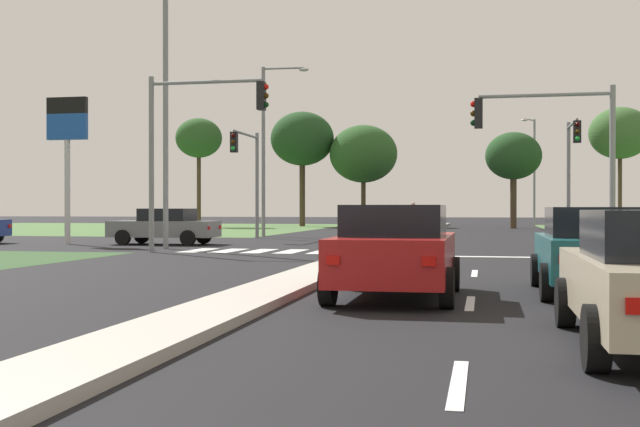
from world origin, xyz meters
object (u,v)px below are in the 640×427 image
object	(u,v)px
fuel_price_totem	(67,137)
street_lamp_fourth	(533,166)
car_grey_near	(165,226)
treeline_fifth	(620,133)
treeline_third	(363,154)
traffic_signal_near_left	(191,132)
traffic_signal_far_left	(248,164)
traffic_signal_near_right	(558,140)
treeline_fourth	(513,156)
street_lamp_second	(162,90)
car_teal_third	(594,250)
treeline_second	(302,139)
pedestrian_at_median	(413,214)
treeline_near	(199,139)
car_red_fifth	(396,251)
traffic_signal_far_right	(572,158)
street_lamp_third	(267,141)
car_navy_second	(633,228)

from	to	relation	value
fuel_price_totem	street_lamp_fourth	bearing A→B (deg)	62.30
car_grey_near	treeline_fifth	distance (m)	39.14
car_grey_near	treeline_third	world-z (taller)	treeline_third
car_grey_near	traffic_signal_near_left	world-z (taller)	traffic_signal_near_left
traffic_signal_far_left	traffic_signal_near_left	bearing A→B (deg)	-82.85
car_grey_near	traffic_signal_far_left	distance (m)	6.96
street_lamp_fourth	car_grey_near	bearing A→B (deg)	-113.19
traffic_signal_near_right	treeline_fourth	distance (m)	35.75
street_lamp_second	car_teal_third	bearing A→B (deg)	-44.10
treeline_fifth	treeline_second	bearing A→B (deg)	173.69
street_lamp_second	treeline_fourth	world-z (taller)	street_lamp_second
traffic_signal_near_right	pedestrian_at_median	xyz separation A→B (m)	(-6.06, 17.72, -2.49)
car_grey_near	car_teal_third	xyz separation A→B (m)	(15.07, -16.81, 0.02)
street_lamp_fourth	treeline_near	world-z (taller)	street_lamp_fourth
street_lamp_fourth	treeline_second	world-z (taller)	treeline_second
car_grey_near	pedestrian_at_median	distance (m)	15.30
traffic_signal_near_right	car_red_fifth	bearing A→B (deg)	-106.73
traffic_signal_near_left	traffic_signal_far_left	xyz separation A→B (m)	(-1.47, 11.68, -0.48)
traffic_signal_far_right	pedestrian_at_median	xyz separation A→B (m)	(-7.67, 5.88, -2.60)
car_grey_near	car_red_fifth	world-z (taller)	car_red_fifth
street_lamp_third	car_red_fifth	bearing A→B (deg)	-70.49
car_red_fifth	traffic_signal_far_left	size ratio (longest dim) A/B	0.78
car_grey_near	traffic_signal_near_right	distance (m)	16.68
street_lamp_third	treeline_third	size ratio (longest dim) A/B	1.09
fuel_price_totem	treeline_near	distance (m)	31.79
street_lamp_fourth	treeline_third	xyz separation A→B (m)	(-13.98, -6.73, 0.83)
car_navy_second	pedestrian_at_median	world-z (taller)	pedestrian_at_median
traffic_signal_far_left	street_lamp_fourth	world-z (taller)	street_lamp_fourth
car_grey_near	fuel_price_totem	world-z (taller)	fuel_price_totem
car_red_fifth	traffic_signal_near_left	size ratio (longest dim) A/B	0.68
car_grey_near	traffic_signal_far_right	size ratio (longest dim) A/B	0.80
car_navy_second	pedestrian_at_median	xyz separation A→B (m)	(-9.42, 11.10, 0.41)
car_teal_third	traffic_signal_near_right	world-z (taller)	traffic_signal_near_right
traffic_signal_near_left	treeline_near	xyz separation A→B (m)	(-13.08, 36.31, 3.07)
treeline_near	street_lamp_second	bearing A→B (deg)	-71.97
traffic_signal_near_left	treeline_fourth	xyz separation A→B (m)	(11.99, 35.71, 1.25)
car_teal_third	fuel_price_totem	world-z (taller)	fuel_price_totem
street_lamp_second	street_lamp_fourth	xyz separation A→B (m)	(16.01, 44.06, -0.77)
traffic_signal_far_left	treeline_near	size ratio (longest dim) A/B	0.60
car_grey_near	treeline_fifth	xyz separation A→B (m)	(23.03, 31.02, 6.29)
treeline_second	treeline_fifth	xyz separation A→B (m)	(24.81, -2.74, -0.22)
car_teal_third	street_lamp_fourth	distance (m)	57.56
treeline_near	traffic_signal_far_left	bearing A→B (deg)	-64.74
treeline_second	treeline_fifth	size ratio (longest dim) A/B	1.06
street_lamp_third	traffic_signal_near_left	bearing A→B (deg)	-84.07
traffic_signal_near_right	treeline_third	world-z (taller)	treeline_third
car_red_fifth	treeline_fifth	distance (m)	50.77
traffic_signal_far_left	street_lamp_second	xyz separation A→B (m)	(-0.49, -9.57, 2.26)
traffic_signal_near_left	fuel_price_totem	world-z (taller)	fuel_price_totem
treeline_near	treeline_second	bearing A→B (deg)	21.10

